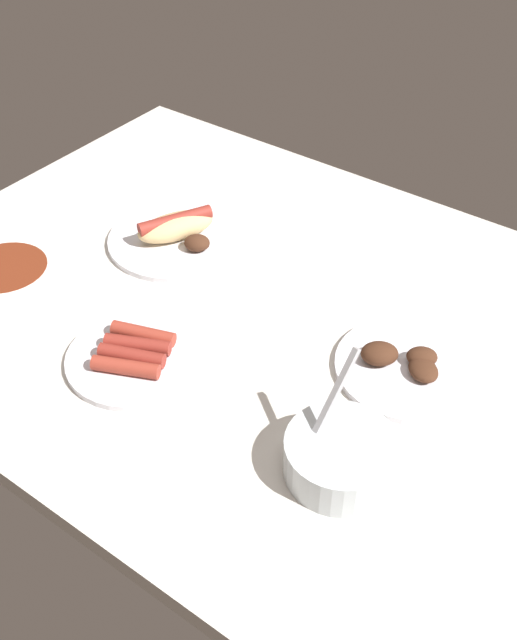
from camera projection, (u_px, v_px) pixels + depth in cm
name	position (u px, v px, depth cm)	size (l,w,h in cm)	color
ground_plane	(253.00, 314.00, 122.28)	(120.00, 90.00, 3.00)	silver
plate_grilled_meat	(408.00, 365.00, 109.97)	(21.67, 21.67, 3.96)	white
plate_sausages	(135.00, 356.00, 111.45)	(20.38, 20.38, 3.20)	white
plate_hotdog_assembled	(177.00, 234.00, 133.55)	(24.00, 24.00, 5.61)	white
bowl_chili	(7.00, 277.00, 123.32)	(15.05, 15.05, 4.36)	white
bowl_coleslaw	(341.00, 455.00, 94.99)	(14.33, 14.33, 15.56)	silver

